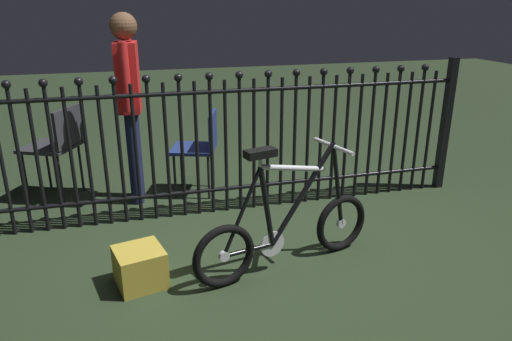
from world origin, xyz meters
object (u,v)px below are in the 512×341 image
at_px(person_visitor, 129,93).
at_px(display_crate, 140,267).
at_px(chair_navy, 201,144).
at_px(bicycle, 286,228).
at_px(chair_charcoal, 57,142).

xyz_separation_m(person_visitor, display_crate, (-0.04, -1.44, -0.86)).
height_order(chair_navy, display_crate, chair_navy).
bearing_deg(bicycle, chair_charcoal, 132.60).
xyz_separation_m(bicycle, person_visitor, (-0.93, 1.48, 0.70)).
bearing_deg(display_crate, bicycle, -2.80).
bearing_deg(display_crate, chair_navy, 65.99).
height_order(person_visitor, display_crate, person_visitor).
height_order(bicycle, chair_charcoal, bicycle).
distance_m(bicycle, display_crate, 0.99).
bearing_deg(chair_navy, chair_charcoal, 169.26).
height_order(bicycle, person_visitor, person_visitor).
relative_size(bicycle, display_crate, 4.59).
bearing_deg(person_visitor, chair_navy, 1.02).
xyz_separation_m(bicycle, chair_charcoal, (-1.59, 1.73, 0.24)).
relative_size(chair_charcoal, chair_navy, 1.09).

